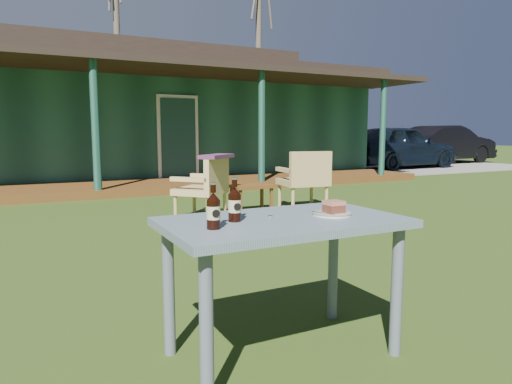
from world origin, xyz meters
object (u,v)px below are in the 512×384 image
car_far (445,145)px  armchair_left (206,185)px  cola_bottle_near (235,204)px  side_table (252,189)px  car_near (399,147)px  plate (332,214)px  armchair_right (305,177)px  cola_bottle_far (213,210)px  cake_slice (334,206)px  cafe_table (283,238)px

car_far → armchair_left: (-12.39, -6.71, -0.26)m
cola_bottle_near → car_far: bearing=37.4°
side_table → car_near: bearing=33.4°
car_far → side_table: size_ratio=7.28×
plate → cola_bottle_near: bearing=171.9°
cola_bottle_near → plate: bearing=-8.1°
car_far → armchair_right: (-10.77, -6.66, -0.22)m
plate → side_table: (1.52, 4.00, -0.39)m
cola_bottle_far → armchair_left: cola_bottle_far is taller
cake_slice → armchair_left: bearing=79.2°
cafe_table → side_table: 4.37m
plate → cola_bottle_near: (-0.53, 0.08, 0.08)m
car_near → cola_bottle_near: car_near is taller
cake_slice → cola_bottle_far: (-0.69, -0.04, 0.04)m
car_near → armchair_right: 9.11m
cola_bottle_near → armchair_left: (1.26, 3.71, -0.34)m
cafe_table → armchair_left: 3.89m
armchair_right → armchair_left: bearing=-178.1°
car_far → cola_bottle_near: size_ratio=20.33×
cola_bottle_far → cafe_table: bearing=10.7°
plate → cola_bottle_near: size_ratio=0.95×
cafe_table → side_table: (1.80, 3.97, -0.28)m
car_far → cake_slice: 16.80m
car_near → cola_bottle_near: (-10.14, -9.26, 0.09)m
cafe_table → plate: size_ratio=5.88×
cake_slice → armchair_left: armchair_left is taller
cola_bottle_far → armchair_right: (3.04, 3.88, -0.31)m
cola_bottle_near → armchair_left: size_ratio=0.26×
car_near → cafe_table: (-9.89, -9.30, -0.10)m
car_near → cake_slice: 13.39m
car_far → cola_bottle_near: bearing=124.3°
cake_slice → cola_bottle_far: size_ratio=0.44×
car_near → side_table: size_ratio=7.04×
cake_slice → armchair_left: 3.87m
plate → armchair_right: size_ratio=0.23×
cafe_table → cake_slice: (0.29, -0.03, 0.15)m
cafe_table → armchair_right: bearing=55.4°
cafe_table → armchair_left: bearing=74.9°
armchair_right → side_table: size_ratio=1.47×
cake_slice → armchair_right: armchair_right is taller
car_near → cola_bottle_near: size_ratio=19.66×
plate → cola_bottle_far: size_ratio=0.97×
cake_slice → armchair_left: (0.72, 3.79, -0.30)m
plate → cake_slice: 0.04m
car_near → cafe_table: car_near is taller
cola_bottle_near → cake_slice: bearing=-8.1°
side_table → car_far: bearing=29.3°
cafe_table → cola_bottle_near: 0.31m
armchair_left → armchair_right: armchair_right is taller
car_near → armchair_left: size_ratio=5.06×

